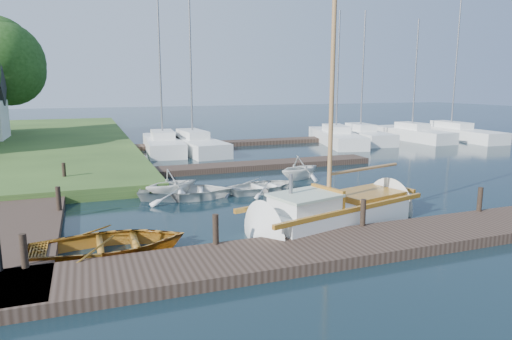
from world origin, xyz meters
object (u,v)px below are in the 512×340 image
object	(u,v)px
mooring_post_2	(363,212)
marina_boat_0	(163,143)
mooring_post_4	(59,198)
marina_boat_4	(336,136)
tender_a	(186,189)
tender_c	(264,184)
mooring_post_3	(480,199)
tender_b	(172,181)
dinghy	(110,240)
tender_d	(300,166)
mooring_post_5	(64,172)
tree_7	(1,62)
marina_boat_1	(193,143)
mooring_post_1	(216,229)
marina_boat_6	(412,133)
sailboat	(337,214)
marina_boat_7	(451,132)
marina_boat_5	(360,134)
mooring_post_0	(24,251)

from	to	relation	value
mooring_post_2	marina_boat_0	bearing A→B (deg)	97.93
mooring_post_4	marina_boat_4	bearing A→B (deg)	37.00
tender_a	tender_c	xyz separation A→B (m)	(3.30, 0.01, -0.06)
mooring_post_3	tender_b	bearing A→B (deg)	142.05
mooring_post_4	tender_c	bearing A→B (deg)	9.45
dinghy	tender_a	bearing A→B (deg)	-30.75
tender_d	mooring_post_2	bearing A→B (deg)	146.84
dinghy	tender_c	size ratio (longest dim) A/B	1.28
mooring_post_5	tender_d	distance (m)	10.58
mooring_post_3	marina_boat_4	size ratio (longest dim) A/B	0.08
mooring_post_2	tree_7	xyz separation A→B (m)	(-13.50, 31.05, 5.50)
marina_boat_4	mooring_post_5	bearing A→B (deg)	130.64
tender_a	marina_boat_1	distance (m)	13.28
mooring_post_5	tree_7	xyz separation A→B (m)	(-5.00, 21.05, 5.50)
mooring_post_1	marina_boat_6	bearing A→B (deg)	41.19
mooring_post_2	dinghy	world-z (taller)	mooring_post_2
mooring_post_2	sailboat	world-z (taller)	sailboat
mooring_post_1	marina_boat_7	xyz separation A→B (m)	(25.54, 18.77, -0.13)
tender_c	tender_d	bearing A→B (deg)	-65.16
mooring_post_4	marina_boat_5	xyz separation A→B (m)	(21.27, 14.62, -0.14)
tender_b	sailboat	bearing A→B (deg)	-162.23
mooring_post_4	tender_c	world-z (taller)	mooring_post_4
dinghy	marina_boat_1	size ratio (longest dim) A/B	0.38
mooring_post_4	marina_boat_6	world-z (taller)	marina_boat_6
tender_b	marina_boat_0	distance (m)	12.68
mooring_post_5	marina_boat_0	xyz separation A→B (m)	(5.78, 9.50, -0.14)
marina_boat_6	marina_boat_7	distance (m)	3.75
marina_boat_6	tree_7	xyz separation A→B (m)	(-30.80, 11.97, 5.64)
tender_d	mooring_post_1	bearing A→B (deg)	121.84
tender_b	marina_boat_4	bearing A→B (deg)	-68.99
mooring_post_0	tender_c	xyz separation A→B (m)	(8.34, 6.31, -0.38)
tender_a	tender_b	size ratio (longest dim) A/B	1.61
marina_boat_1	marina_boat_0	bearing A→B (deg)	75.42
marina_boat_0	tree_7	world-z (taller)	tree_7
mooring_post_3	tender_c	size ratio (longest dim) A/B	0.26
marina_boat_4	marina_boat_5	xyz separation A→B (m)	(2.45, 0.43, 0.01)
mooring_post_0	mooring_post_4	xyz separation A→B (m)	(0.50, 5.00, 0.00)
marina_boat_4	marina_boat_6	world-z (taller)	marina_boat_4
mooring_post_0	mooring_post_2	distance (m)	9.00
mooring_post_0	tender_a	world-z (taller)	mooring_post_0
mooring_post_3	sailboat	size ratio (longest dim) A/B	0.08
mooring_post_5	marina_boat_4	size ratio (longest dim) A/B	0.08
mooring_post_2	tender_c	xyz separation A→B (m)	(-0.66, 6.31, -0.38)
mooring_post_3	tender_a	distance (m)	10.55
tender_d	tree_7	xyz separation A→B (m)	(-15.41, 22.90, 5.59)
dinghy	tender_a	distance (m)	6.22
marina_boat_0	tree_7	bearing A→B (deg)	46.96
mooring_post_0	mooring_post_5	xyz separation A→B (m)	(0.50, 10.00, 0.00)
mooring_post_4	tender_c	size ratio (longest dim) A/B	0.26
tender_c	marina_boat_4	world-z (taller)	marina_boat_4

